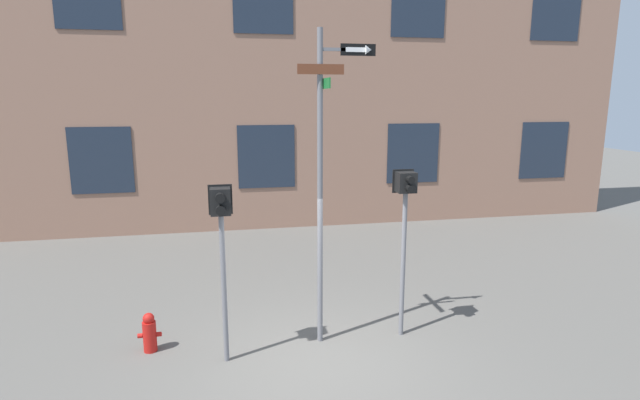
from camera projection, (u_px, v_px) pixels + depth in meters
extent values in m
plane|color=#595651|center=(320.00, 364.00, 7.82)|extent=(60.00, 60.00, 0.00)
cube|color=#936B56|center=(262.00, 1.00, 14.78)|extent=(24.00, 0.60, 13.81)
cube|color=#1E2838|center=(101.00, 160.00, 14.48)|extent=(1.76, 0.03, 1.94)
cube|color=#1E2838|center=(266.00, 157.00, 15.40)|extent=(1.76, 0.03, 1.94)
cube|color=#1E2838|center=(413.00, 153.00, 16.33)|extent=(1.76, 0.03, 1.94)
cube|color=#1E2838|center=(544.00, 150.00, 17.25)|extent=(1.76, 0.03, 1.94)
cube|color=#1E2838|center=(419.00, 5.00, 15.40)|extent=(1.76, 0.03, 1.94)
cube|color=#1E2838|center=(557.00, 10.00, 16.32)|extent=(1.76, 0.03, 1.94)
cylinder|color=slate|center=(320.00, 194.00, 8.06)|extent=(0.09, 0.09, 5.14)
cube|color=slate|center=(339.00, 50.00, 7.67)|extent=(0.60, 0.05, 0.05)
cube|color=brown|center=(321.00, 69.00, 7.61)|extent=(0.73, 0.02, 0.15)
cube|color=#196B2D|center=(324.00, 84.00, 7.72)|extent=(0.02, 0.90, 0.16)
cube|color=black|center=(358.00, 50.00, 7.71)|extent=(0.56, 0.02, 0.18)
cube|color=white|center=(356.00, 50.00, 7.69)|extent=(0.32, 0.01, 0.07)
cone|color=white|center=(368.00, 50.00, 7.73)|extent=(0.10, 0.14, 0.14)
cylinder|color=slate|center=(224.00, 290.00, 7.69)|extent=(0.08, 0.08, 2.38)
cube|color=black|center=(220.00, 201.00, 7.41)|extent=(0.30, 0.26, 0.40)
cube|color=black|center=(220.00, 200.00, 7.54)|extent=(0.36, 0.02, 0.46)
cylinder|color=black|center=(220.00, 198.00, 7.21)|extent=(0.14, 0.12, 0.14)
cylinder|color=black|center=(221.00, 210.00, 7.25)|extent=(0.14, 0.12, 0.14)
cylinder|color=orange|center=(220.00, 197.00, 7.26)|extent=(0.11, 0.01, 0.11)
cylinder|color=slate|center=(403.00, 265.00, 8.55)|extent=(0.08, 0.08, 2.55)
cube|color=black|center=(406.00, 182.00, 8.26)|extent=(0.31, 0.26, 0.34)
cube|color=black|center=(403.00, 181.00, 8.39)|extent=(0.37, 0.02, 0.40)
cylinder|color=black|center=(410.00, 180.00, 8.06)|extent=(0.12, 0.12, 0.12)
cylinder|color=black|center=(410.00, 189.00, 8.09)|extent=(0.12, 0.12, 0.12)
cylinder|color=#EA4C14|center=(409.00, 179.00, 8.11)|extent=(0.09, 0.01, 0.09)
cylinder|color=red|center=(150.00, 336.00, 8.18)|extent=(0.22, 0.22, 0.51)
sphere|color=red|center=(148.00, 318.00, 8.11)|extent=(0.18, 0.18, 0.18)
cylinder|color=red|center=(140.00, 336.00, 8.14)|extent=(0.08, 0.08, 0.08)
cylinder|color=red|center=(159.00, 334.00, 8.20)|extent=(0.08, 0.08, 0.08)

